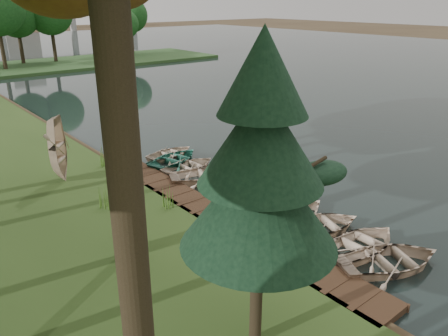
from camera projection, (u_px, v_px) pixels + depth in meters
ground at (248, 212)px, 19.34m from camera, size 300.00×300.00×0.00m
water at (321, 79)px, 51.52m from camera, size 130.00×200.00×0.05m
boardwalk at (220, 220)px, 18.33m from camera, size 1.60×16.00×0.30m
peninsula at (45, 66)px, 59.93m from camera, size 50.00×14.00×0.45m
far_trees at (11, 19)px, 55.71m from camera, size 45.60×5.60×8.80m
rowboat_0 at (391, 258)px, 15.07m from camera, size 4.60×4.06×0.79m
rowboat_1 at (363, 242)px, 16.08m from camera, size 3.63×2.63×0.74m
rowboat_2 at (319, 224)px, 17.42m from camera, size 4.28×3.65×0.75m
rowboat_3 at (293, 212)px, 18.36m from camera, size 3.65×2.63×0.75m
rowboat_4 at (274, 197)px, 19.67m from camera, size 4.67×3.89×0.83m
rowboat_5 at (249, 188)px, 20.74m from camera, size 3.99×3.46×0.69m
rowboat_6 at (230, 183)px, 21.37m from camera, size 3.20×2.39×0.63m
rowboat_7 at (208, 173)px, 22.39m from camera, size 4.74×4.15×0.82m
rowboat_8 at (189, 165)px, 23.72m from camera, size 3.36×2.49×0.67m
rowboat_9 at (175, 158)px, 24.72m from camera, size 4.05×3.37×0.72m
rowboat_10 at (171, 152)px, 25.70m from camera, size 3.34×2.59×0.64m
stored_rowboat at (63, 175)px, 21.64m from camera, size 4.06×3.90×0.69m
pine_tree at (260, 165)px, 9.84m from camera, size 3.80×3.80×8.06m
reeds_0 at (217, 253)px, 14.72m from camera, size 0.60×0.60×1.01m
reeds_1 at (104, 197)px, 18.82m from camera, size 0.60×0.60×1.03m
reeds_2 at (167, 198)px, 18.92m from camera, size 0.60×0.60×0.91m
reeds_3 at (102, 157)px, 23.58m from camera, size 0.60×0.60×1.08m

